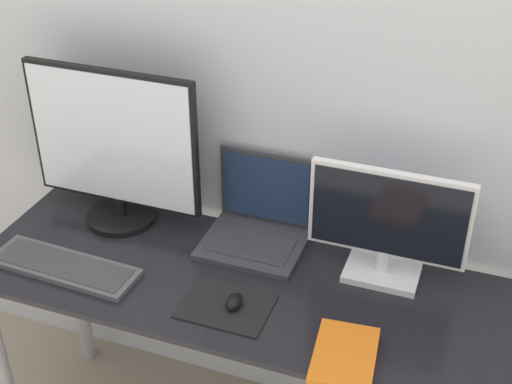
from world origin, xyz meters
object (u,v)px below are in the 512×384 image
Objects in this scene: keyboard at (64,267)px; mouse at (233,302)px; book at (344,358)px; monitor_left at (114,148)px; laptop at (259,221)px; monitor_right at (388,224)px.

keyboard is 6.83× the size of mouse.
mouse is at bearing 164.02° from book.
mouse reaches higher than keyboard.
keyboard is (-0.03, -0.29, -0.25)m from monitor_left.
laptop is at bearing 98.02° from mouse.
monitor_right is at bearing 18.45° from keyboard.
mouse is (-0.35, -0.28, -0.16)m from monitor_right.
monitor_left is at bearing -173.70° from laptop.
keyboard is at bearing -95.29° from monitor_left.
laptop is at bearing 172.84° from monitor_right.
monitor_left is 0.62m from mouse.
monitor_left is at bearing -180.00° from monitor_right.
mouse is 0.29× the size of book.
monitor_right is 6.65× the size of mouse.
mouse reaches higher than book.
mouse is 0.35m from book.
keyboard is at bearing -144.48° from laptop.
monitor_right is 0.97× the size of keyboard.
keyboard is at bearing -178.75° from mouse.
monitor_left is 1.25× the size of monitor_right.
monitor_left reaches higher than monitor_right.
monitor_right is 0.47m from mouse.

